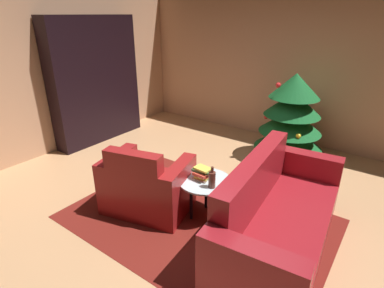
{
  "coord_description": "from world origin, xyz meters",
  "views": [
    {
      "loc": [
        1.77,
        -2.6,
        2.18
      ],
      "look_at": [
        -0.17,
        0.08,
        0.76
      ],
      "focal_mm": 28.54,
      "sensor_mm": 36.0,
      "label": 1
    }
  ],
  "objects_px": {
    "bookshelf_unit": "(101,82)",
    "armchair_red": "(147,187)",
    "bottle_on_table": "(212,179)",
    "decorated_tree": "(291,117)",
    "book_stack_on_table": "(202,173)",
    "coffee_table": "(205,184)",
    "couch_red": "(277,221)"
  },
  "relations": [
    {
      "from": "couch_red",
      "to": "book_stack_on_table",
      "type": "height_order",
      "value": "couch_red"
    },
    {
      "from": "book_stack_on_table",
      "to": "coffee_table",
      "type": "bearing_deg",
      "value": -10.77
    },
    {
      "from": "coffee_table",
      "to": "bottle_on_table",
      "type": "height_order",
      "value": "bottle_on_table"
    },
    {
      "from": "armchair_red",
      "to": "coffee_table",
      "type": "distance_m",
      "value": 0.7
    },
    {
      "from": "coffee_table",
      "to": "bookshelf_unit",
      "type": "bearing_deg",
      "value": 161.26
    },
    {
      "from": "bottle_on_table",
      "to": "coffee_table",
      "type": "bearing_deg",
      "value": 149.38
    },
    {
      "from": "couch_red",
      "to": "coffee_table",
      "type": "xyz_separation_m",
      "value": [
        -0.86,
        0.02,
        0.1
      ]
    },
    {
      "from": "bookshelf_unit",
      "to": "armchair_red",
      "type": "distance_m",
      "value": 2.71
    },
    {
      "from": "decorated_tree",
      "to": "bookshelf_unit",
      "type": "bearing_deg",
      "value": -159.97
    },
    {
      "from": "armchair_red",
      "to": "coffee_table",
      "type": "height_order",
      "value": "armchair_red"
    },
    {
      "from": "bookshelf_unit",
      "to": "couch_red",
      "type": "relative_size",
      "value": 1.06
    },
    {
      "from": "couch_red",
      "to": "decorated_tree",
      "type": "xyz_separation_m",
      "value": [
        -0.65,
        2.14,
        0.37
      ]
    },
    {
      "from": "bookshelf_unit",
      "to": "bottle_on_table",
      "type": "bearing_deg",
      "value": -19.34
    },
    {
      "from": "couch_red",
      "to": "coffee_table",
      "type": "relative_size",
      "value": 3.39
    },
    {
      "from": "bookshelf_unit",
      "to": "armchair_red",
      "type": "bearing_deg",
      "value": -29.25
    },
    {
      "from": "armchair_red",
      "to": "bottle_on_table",
      "type": "relative_size",
      "value": 4.57
    },
    {
      "from": "couch_red",
      "to": "bottle_on_table",
      "type": "xyz_separation_m",
      "value": [
        -0.71,
        -0.06,
        0.25
      ]
    },
    {
      "from": "armchair_red",
      "to": "bottle_on_table",
      "type": "height_order",
      "value": "armchair_red"
    },
    {
      "from": "armchair_red",
      "to": "bookshelf_unit",
      "type": "bearing_deg",
      "value": 150.75
    },
    {
      "from": "couch_red",
      "to": "bottle_on_table",
      "type": "bearing_deg",
      "value": -174.83
    },
    {
      "from": "decorated_tree",
      "to": "book_stack_on_table",
      "type": "bearing_deg",
      "value": -96.77
    },
    {
      "from": "armchair_red",
      "to": "book_stack_on_table",
      "type": "distance_m",
      "value": 0.7
    },
    {
      "from": "bookshelf_unit",
      "to": "armchair_red",
      "type": "height_order",
      "value": "bookshelf_unit"
    },
    {
      "from": "couch_red",
      "to": "book_stack_on_table",
      "type": "xyz_separation_m",
      "value": [
        -0.9,
        0.03,
        0.23
      ]
    },
    {
      "from": "coffee_table",
      "to": "decorated_tree",
      "type": "height_order",
      "value": "decorated_tree"
    },
    {
      "from": "book_stack_on_table",
      "to": "decorated_tree",
      "type": "distance_m",
      "value": 2.13
    },
    {
      "from": "bookshelf_unit",
      "to": "book_stack_on_table",
      "type": "xyz_separation_m",
      "value": [
        2.86,
        -0.98,
        -0.5
      ]
    },
    {
      "from": "book_stack_on_table",
      "to": "armchair_red",
      "type": "bearing_deg",
      "value": -153.06
    },
    {
      "from": "coffee_table",
      "to": "book_stack_on_table",
      "type": "relative_size",
      "value": 2.62
    },
    {
      "from": "bookshelf_unit",
      "to": "armchair_red",
      "type": "relative_size",
      "value": 1.95
    },
    {
      "from": "decorated_tree",
      "to": "armchair_red",
      "type": "bearing_deg",
      "value": -109.14
    },
    {
      "from": "bookshelf_unit",
      "to": "bottle_on_table",
      "type": "height_order",
      "value": "bookshelf_unit"
    }
  ]
}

